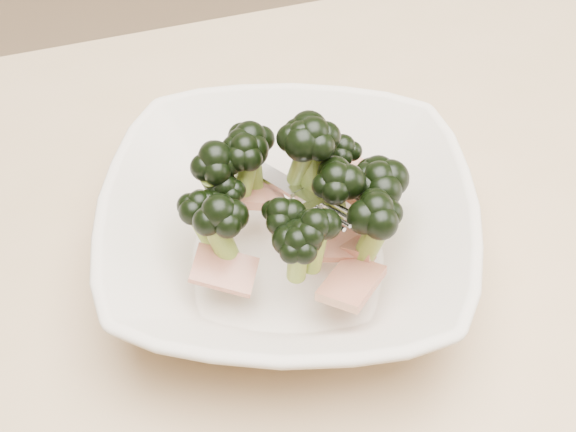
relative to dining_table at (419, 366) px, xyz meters
The scene contains 2 objects.
dining_table is the anchor object (origin of this frame).
broccoli_dish 0.18m from the dining_table, 145.46° to the left, with size 0.35×0.35×0.12m.
Camera 1 is at (-0.21, -0.31, 1.23)m, focal length 50.00 mm.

